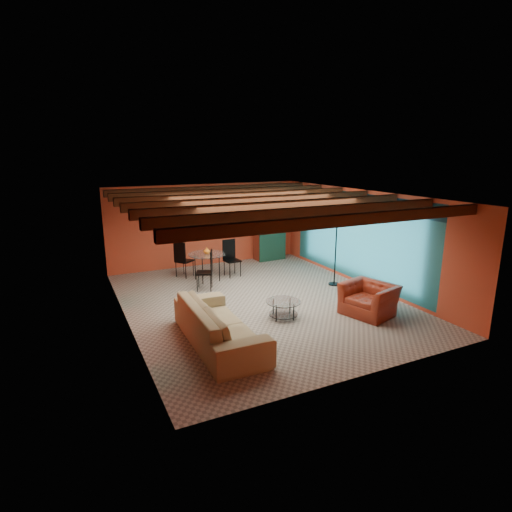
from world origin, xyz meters
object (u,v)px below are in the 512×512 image
armoire (269,234)px  floor_lamp (336,250)px  sofa (219,324)px  armchair (369,299)px  vase (206,240)px  potted_plant (270,202)px  dining_table (207,262)px  coffee_table (283,309)px

armoire → floor_lamp: bearing=-87.5°
sofa → armchair: size_ratio=2.49×
sofa → floor_lamp: size_ratio=1.40×
armchair → vase: 4.93m
sofa → potted_plant: potted_plant is taller
floor_lamp → potted_plant: bearing=95.7°
armchair → vase: size_ratio=5.73×
vase → armchair: bearing=-58.3°
dining_table → potted_plant: size_ratio=4.42×
sofa → vase: 4.27m
armoire → vase: bearing=-156.1°
sofa → armchair: 3.70m
sofa → potted_plant: bearing=-35.0°
dining_table → potted_plant: (2.81, 1.44, 1.46)m
sofa → coffee_table: size_ratio=3.57×
vase → dining_table: bearing=180.0°
potted_plant → dining_table: bearing=-152.9°
sofa → floor_lamp: floor_lamp is taller
dining_table → potted_plant: bearing=27.1°
potted_plant → vase: size_ratio=2.47×
coffee_table → potted_plant: 5.65m
armchair → dining_table: size_ratio=0.52×
sofa → dining_table: (1.15, 4.04, 0.15)m
armoire → vase: (-2.81, -1.44, 0.34)m
armoire → potted_plant: (0.00, 0.00, 1.13)m
armchair → dining_table: bearing=-165.2°
floor_lamp → vase: (-3.16, 1.96, 0.21)m
dining_table → floor_lamp: floor_lamp is taller
floor_lamp → coffee_table: bearing=-149.4°
potted_plant → floor_lamp: bearing=-84.3°
dining_table → coffee_table: bearing=-79.5°
dining_table → armoire: armoire is taller
dining_table → armchair: bearing=-58.3°
vase → floor_lamp: bearing=-31.9°
sofa → armchair: bearing=-90.6°
dining_table → vase: bearing=0.0°
floor_lamp → vase: 3.72m
armchair → floor_lamp: 2.34m
coffee_table → vase: bearing=100.5°
floor_lamp → vase: bearing=148.1°
dining_table → floor_lamp: (3.16, -1.96, 0.45)m
sofa → floor_lamp: bearing=-63.4°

